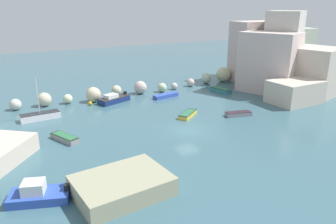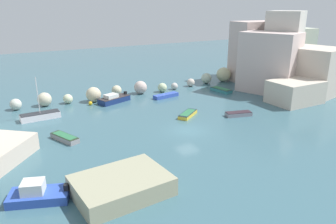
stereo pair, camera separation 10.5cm
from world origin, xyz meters
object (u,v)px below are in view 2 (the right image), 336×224
(moored_boat_5, at_px, (38,194))
(channel_buoy, at_px, (90,103))
(moored_boat_2, at_px, (221,90))
(moored_boat_7, at_px, (166,96))
(moored_boat_0, at_px, (114,99))
(moored_boat_6, at_px, (188,114))
(moored_boat_1, at_px, (239,114))
(moored_boat_3, at_px, (65,138))
(moored_boat_4, at_px, (40,116))
(stone_dock, at_px, (121,185))

(moored_boat_5, bearing_deg, channel_buoy, -94.98)
(moored_boat_2, distance_m, moored_boat_7, 10.18)
(moored_boat_0, distance_m, moored_boat_2, 18.66)
(moored_boat_6, bearing_deg, moored_boat_0, -95.42)
(moored_boat_0, distance_m, moored_boat_5, 26.41)
(moored_boat_1, bearing_deg, moored_boat_3, -172.17)
(moored_boat_4, xyz_separation_m, moored_boat_5, (-3.47, -19.53, 0.10))
(moored_boat_2, xyz_separation_m, moored_boat_4, (-29.53, 0.76, 0.15))
(moored_boat_3, xyz_separation_m, moored_boat_4, (-1.08, 8.74, 0.14))
(moored_boat_6, bearing_deg, moored_boat_4, -61.26)
(moored_boat_6, bearing_deg, channel_buoy, -84.28)
(moored_boat_3, height_order, moored_boat_5, moored_boat_5)
(moored_boat_0, height_order, moored_boat_6, moored_boat_0)
(channel_buoy, bearing_deg, moored_boat_2, -9.31)
(stone_dock, relative_size, channel_buoy, 12.37)
(moored_boat_4, bearing_deg, moored_boat_0, 10.73)
(moored_boat_1, distance_m, moored_boat_4, 26.33)
(moored_boat_0, xyz_separation_m, moored_boat_6, (6.26, -11.15, -0.25))
(moored_boat_1, height_order, moored_boat_3, moored_boat_3)
(moored_boat_3, relative_size, moored_boat_4, 0.71)
(moored_boat_2, bearing_deg, moored_boat_4, 80.64)
(moored_boat_5, bearing_deg, moored_boat_1, -143.15)
(stone_dock, height_order, moored_boat_0, stone_dock)
(moored_boat_2, xyz_separation_m, moored_boat_7, (-10.05, 1.64, -0.02))
(moored_boat_2, height_order, moored_boat_3, moored_boat_3)
(moored_boat_3, bearing_deg, moored_boat_0, 116.55)
(moored_boat_3, bearing_deg, moored_boat_2, 84.19)
(moored_boat_1, distance_m, moored_boat_2, 12.86)
(moored_boat_1, xyz_separation_m, moored_boat_4, (-23.40, 12.06, 0.17))
(stone_dock, distance_m, moored_boat_3, 13.23)
(moored_boat_4, bearing_deg, moored_boat_1, -28.99)
(moored_boat_5, distance_m, moored_boat_7, 30.72)
(moored_boat_0, bearing_deg, moored_boat_5, 37.86)
(moored_boat_1, height_order, moored_boat_7, moored_boat_7)
(moored_boat_2, relative_size, moored_boat_3, 1.01)
(stone_dock, xyz_separation_m, moored_boat_3, (-1.36, 13.15, -0.43))
(stone_dock, xyz_separation_m, moored_boat_1, (20.97, 9.83, -0.47))
(moored_boat_2, bearing_deg, moored_boat_5, 111.74)
(channel_buoy, height_order, moored_boat_1, channel_buoy)
(channel_buoy, relative_size, moored_boat_5, 0.12)
(moored_boat_0, relative_size, moored_boat_2, 1.31)
(channel_buoy, height_order, moored_boat_0, moored_boat_0)
(moored_boat_4, bearing_deg, stone_dock, -85.38)
(moored_boat_7, bearing_deg, channel_buoy, -17.71)
(channel_buoy, height_order, moored_boat_3, moored_boat_3)
(stone_dock, relative_size, moored_boat_4, 1.28)
(moored_boat_0, height_order, moored_boat_7, moored_boat_0)
(channel_buoy, height_order, moored_boat_4, moored_boat_4)
(channel_buoy, bearing_deg, moored_boat_5, -116.30)
(moored_boat_1, bearing_deg, moored_boat_7, 123.13)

